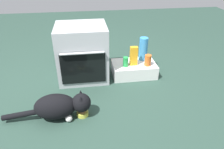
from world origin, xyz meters
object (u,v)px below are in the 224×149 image
cat (60,106)px  sauce_jar (148,60)px  pantry_cabinet (134,69)px  soda_can (126,62)px  oven (82,53)px  water_bottle (143,49)px  food_bowl (83,113)px  juice_carton (134,56)px

cat → sauce_jar: (1.04, 0.64, 0.10)m
cat → sauce_jar: bearing=31.4°
sauce_jar → pantry_cabinet: bearing=153.9°
soda_can → cat: bearing=-139.2°
oven → water_bottle: (0.78, 0.06, -0.02)m
oven → sauce_jar: (0.80, -0.11, -0.10)m
oven → pantry_cabinet: oven is taller
oven → soda_can: bearing=-10.5°
food_bowl → water_bottle: (0.82, 0.81, 0.29)m
water_bottle → juice_carton: 0.21m
sauce_jar → food_bowl: bearing=-142.6°
pantry_cabinet → soda_can: size_ratio=4.62×
pantry_cabinet → juice_carton: (-0.02, -0.03, 0.20)m
water_bottle → sauce_jar: (0.02, -0.18, -0.08)m
oven → juice_carton: bearing=-6.4°
food_bowl → sauce_jar: (0.83, 0.64, 0.21)m
pantry_cabinet → cat: cat is taller
pantry_cabinet → juice_carton: bearing=-119.2°
pantry_cabinet → juice_carton: 0.21m
oven → food_bowl: bearing=-92.6°
food_bowl → cat: 0.23m
sauce_jar → oven: bearing=171.8°
pantry_cabinet → cat: bearing=-141.1°
oven → sauce_jar: bearing=-8.2°
oven → sauce_jar: oven is taller
oven → sauce_jar: size_ratio=4.83×
pantry_cabinet → water_bottle: water_bottle is taller
food_bowl → sauce_jar: sauce_jar is taller
oven → food_bowl: (-0.03, -0.75, -0.31)m
pantry_cabinet → sauce_jar: 0.23m
food_bowl → water_bottle: water_bottle is taller
sauce_jar → juice_carton: juice_carton is taller
juice_carton → oven: bearing=173.6°
pantry_cabinet → soda_can: (-0.12, -0.06, 0.14)m
oven → sauce_jar: 0.81m
food_bowl → pantry_cabinet: bearing=46.4°
cat → juice_carton: (0.87, 0.68, 0.15)m
oven → cat: 0.81m
water_bottle → food_bowl: bearing=-135.2°
food_bowl → cat: size_ratio=0.14×
food_bowl → juice_carton: juice_carton is taller
food_bowl → cat: (-0.20, -0.00, 0.11)m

